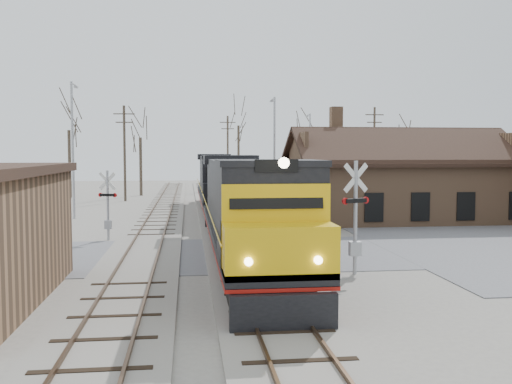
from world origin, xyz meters
TOP-DOWN VIEW (x-y plane):
  - ground at (0.00, 0.00)m, footprint 140.00×140.00m
  - road at (0.00, 0.00)m, footprint 60.00×9.00m
  - track_main at (0.00, 15.00)m, footprint 3.40×90.00m
  - track_siding at (-4.50, 15.00)m, footprint 3.40×90.00m
  - depot at (11.99, 12.00)m, footprint 15.20×9.31m
  - locomotive_lead at (0.00, -2.24)m, footprint 3.04×20.39m
  - locomotive_trailing at (0.00, 18.42)m, footprint 3.04×20.39m
  - crossbuck_near at (3.96, -4.85)m, footprint 1.19×0.53m
  - crossbuck_far at (-6.70, 4.98)m, footprint 1.03×0.44m
  - streetlight_a at (-10.48, 15.58)m, footprint 0.25×2.04m
  - streetlight_b at (4.78, 21.37)m, footprint 0.25×2.04m
  - streetlight_c at (10.90, 35.73)m, footprint 0.25×2.04m
  - utility_pole_a at (-8.45, 29.82)m, footprint 2.00×0.24m
  - utility_pole_b at (2.58, 45.85)m, footprint 2.00×0.24m
  - utility_pole_c at (17.26, 32.77)m, footprint 2.00×0.24m
  - tree_a at (-14.60, 34.89)m, footprint 4.66×4.66m
  - tree_b at (-7.51, 36.79)m, footprint 4.20×4.20m
  - tree_c at (4.34, 50.32)m, footprint 5.52×5.52m
  - tree_d at (11.75, 42.83)m, footprint 4.15×4.15m
  - tree_e at (22.68, 37.78)m, footprint 3.52×3.52m

SIDE VIEW (x-z plane):
  - ground at x=0.00m, z-range 0.00..0.00m
  - road at x=0.00m, z-range 0.00..0.03m
  - track_main at x=0.00m, z-range -0.05..0.19m
  - track_siding at x=-4.50m, z-range -0.05..0.19m
  - crossbuck_far at x=-6.70m, z-range -0.09..3.64m
  - crossbuck_near at x=3.96m, z-range -0.16..4.23m
  - locomotive_trailing at x=0.00m, z-range 0.24..4.52m
  - locomotive_lead at x=0.00m, z-range 0.11..4.64m
  - depot at x=11.99m, z-range -1.54..6.36m
  - utility_pole_a at x=-8.45m, z-range 0.22..9.38m
  - utility_pole_b at x=2.58m, z-range 0.22..9.47m
  - utility_pole_c at x=17.26m, z-range 0.22..9.69m
  - streetlight_c at x=10.90m, z-range 0.54..9.47m
  - streetlight_b at x=4.78m, z-range 0.54..9.84m
  - streetlight_a at x=-10.48m, z-range 0.54..10.19m
  - tree_e at x=22.68m, z-range 1.82..10.44m
  - tree_d at x=11.75m, z-range 2.15..12.32m
  - tree_b at x=-7.51m, z-range 2.18..12.47m
  - tree_a at x=-14.60m, z-range 2.42..13.84m
  - tree_c at x=4.34m, z-range 2.88..16.40m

